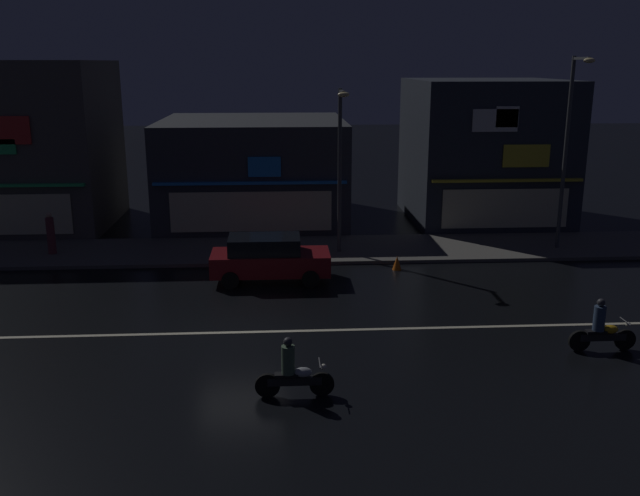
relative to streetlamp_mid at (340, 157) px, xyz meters
The scene contains 13 objects.
ground_plane 9.87m from the streetlamp_mid, 114.44° to the right, with size 140.00×140.00×0.00m, color black.
lane_divider_stripe 9.87m from the streetlamp_mid, 114.44° to the right, with size 36.60×0.16×0.01m, color beige.
sidewalk_far 5.53m from the streetlamp_mid, 167.78° to the left, with size 38.53×4.22×0.14m, color #5B5954.
storefront_left_block 8.44m from the streetlamp_mid, 116.64° to the left, with size 9.00×9.15×5.02m.
storefront_center_block 16.65m from the streetlamp_mid, 156.54° to the left, with size 9.20×7.58×7.84m.
storefront_right_block 10.35m from the streetlamp_mid, 40.63° to the left, with size 7.28×7.78×6.94m.
streetlamp_mid is the anchor object (origin of this frame).
streetlamp_east 9.33m from the streetlamp_mid, ahead, with size 0.44×1.64×7.86m.
pedestrian_on_sidewalk 12.24m from the streetlamp_mid, behind, with size 0.33×0.33×1.73m.
parked_car_near_kerb 5.35m from the streetlamp_mid, 132.22° to the right, with size 4.30×1.98×1.67m.
motorcycle_lead 12.98m from the streetlamp_mid, 100.18° to the right, with size 1.90×0.60×1.52m.
motorcycle_following 12.43m from the streetlamp_mid, 57.75° to the right, with size 1.90×0.60×1.52m.
traffic_cone 4.80m from the streetlamp_mid, 45.71° to the right, with size 0.36×0.36×0.55m, color orange.
Camera 1 is at (1.25, -19.20, 7.75)m, focal length 38.72 mm.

